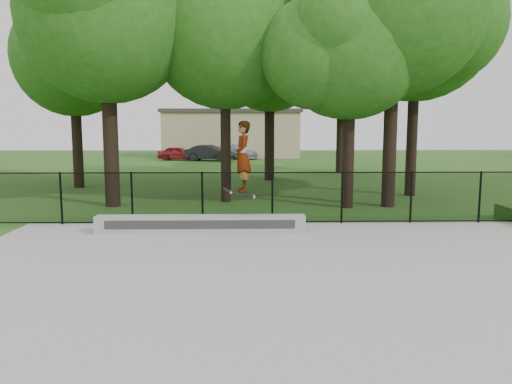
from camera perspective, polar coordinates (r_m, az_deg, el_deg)
The scene contains 10 objects.
ground at distance 8.71m, azimuth 4.02°, elevation -11.55°, with size 100.00×100.00×0.00m, color #2A5016.
concrete_slab at distance 8.70m, azimuth 4.02°, elevation -11.36°, with size 14.00×12.00×0.06m, color #9E9E99.
grind_ledge at distance 13.20m, azimuth -6.34°, elevation -3.66°, with size 5.48×0.40×0.46m, color #A3A49F.
car_a at distance 41.89m, azimuth -8.87°, elevation 4.39°, with size 1.34×3.32×1.14m, color maroon.
car_b at distance 40.85m, azimuth -5.31°, elevation 4.47°, with size 1.36×3.54×1.29m, color black.
car_c at distance 43.01m, azimuth -2.59°, elevation 4.64°, with size 1.78×4.02×1.27m, color #9CA5B1.
skater_airborne at distance 12.89m, azimuth -1.55°, elevation 3.97°, with size 0.84×0.71×1.97m.
chainlink_fence at distance 14.26m, azimuth 1.88°, elevation -0.64°, with size 16.06×0.06×1.50m.
tree_row at distance 21.41m, azimuth 2.73°, elevation 17.10°, with size 20.29×18.55×10.03m.
distant_building at distance 46.22m, azimuth -2.79°, elevation 6.74°, with size 12.40×6.40×4.30m.
Camera 1 is at (-0.78, -8.19, 2.86)m, focal length 35.00 mm.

